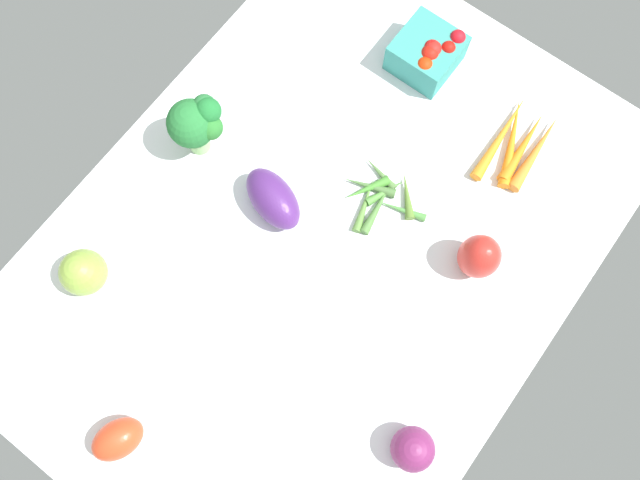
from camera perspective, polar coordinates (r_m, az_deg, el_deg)
tablecloth at (r=104.26cm, az=-0.00°, el=-0.45°), size 104.00×76.00×2.00cm
eggplant at (r=102.40cm, az=-4.20°, el=3.68°), size 9.66×13.04×6.54cm
carrot_bunch at (r=113.04cm, az=17.20°, el=8.15°), size 17.82×9.84×2.28cm
okra_pile at (r=105.43cm, az=5.35°, el=3.97°), size 13.69×15.33×1.74cm
berry_basket at (r=114.78cm, az=9.55°, el=16.07°), size 10.38×10.38×7.29cm
heirloom_tomato_green at (r=104.87cm, az=-20.28°, el=-2.70°), size 7.29×7.29×7.29cm
red_onion_center at (r=97.25cm, az=8.24°, el=-17.91°), size 6.50×6.50×6.50cm
broccoli_head at (r=103.76cm, az=-10.88°, el=10.28°), size 8.94×8.77×12.22cm
roma_tomato at (r=101.11cm, az=-17.53°, el=-16.53°), size 9.27×8.00×5.48cm
bell_pepper_red at (r=100.99cm, az=13.96°, el=-1.43°), size 9.16×9.16×9.15cm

